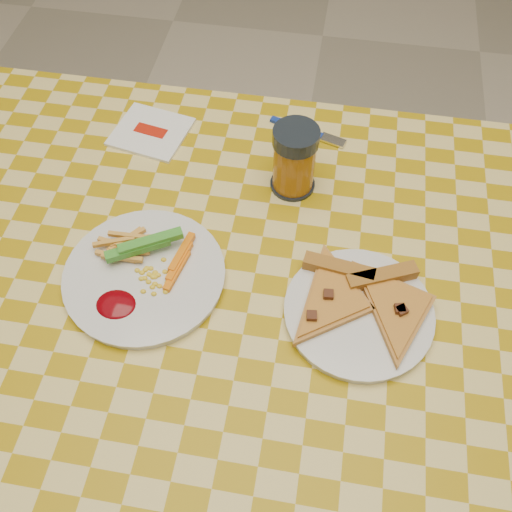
# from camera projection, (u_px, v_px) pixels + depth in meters

# --- Properties ---
(ground) EXTENTS (8.00, 8.00, 0.00)m
(ground) POSITION_uv_depth(u_px,v_px,m) (253.00, 444.00, 1.47)
(ground) COLOR beige
(ground) RESTS_ON ground
(table) EXTENTS (1.28, 0.88, 0.76)m
(table) POSITION_uv_depth(u_px,v_px,m) (252.00, 316.00, 0.91)
(table) COLOR white
(table) RESTS_ON ground
(plate_left) EXTENTS (0.28, 0.28, 0.01)m
(plate_left) POSITION_uv_depth(u_px,v_px,m) (145.00, 276.00, 0.86)
(plate_left) COLOR silver
(plate_left) RESTS_ON table
(plate_right) EXTENTS (0.25, 0.25, 0.01)m
(plate_right) POSITION_uv_depth(u_px,v_px,m) (358.00, 313.00, 0.82)
(plate_right) COLOR silver
(plate_right) RESTS_ON table
(fries_veggies) EXTENTS (0.18, 0.16, 0.04)m
(fries_veggies) POSITION_uv_depth(u_px,v_px,m) (140.00, 261.00, 0.85)
(fries_veggies) COLOR gold
(fries_veggies) RESTS_ON plate_left
(pizza_slices) EXTENTS (0.27, 0.24, 0.02)m
(pizza_slices) POSITION_uv_depth(u_px,v_px,m) (362.00, 299.00, 0.82)
(pizza_slices) COLOR gold
(pizza_slices) RESTS_ON plate_right
(drink_glass) EXTENTS (0.08, 0.08, 0.12)m
(drink_glass) POSITION_uv_depth(u_px,v_px,m) (294.00, 160.00, 0.92)
(drink_glass) COLOR black
(drink_glass) RESTS_ON table
(napkin) EXTENTS (0.15, 0.14, 0.01)m
(napkin) POSITION_uv_depth(u_px,v_px,m) (151.00, 132.00, 1.04)
(napkin) COLOR white
(napkin) RESTS_ON table
(fork) EXTENTS (0.14, 0.06, 0.01)m
(fork) POSITION_uv_depth(u_px,v_px,m) (308.00, 132.00, 1.04)
(fork) COLOR navy
(fork) RESTS_ON table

